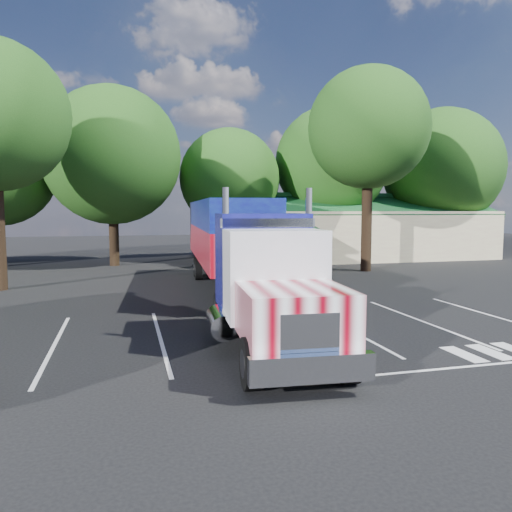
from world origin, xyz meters
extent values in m
plane|color=black|center=(0.00, 0.00, 0.00)|extent=(120.00, 120.00, 0.00)
cube|color=beige|center=(14.00, 18.00, 2.00)|extent=(24.00, 11.00, 4.00)
cube|color=#175027|center=(14.00, 15.60, 4.50)|extent=(24.20, 6.25, 2.10)
cube|color=#175027|center=(14.00, 20.40, 4.50)|extent=(24.20, 6.25, 2.10)
cube|color=beige|center=(6.00, 12.30, 1.40)|extent=(5.00, 2.50, 2.80)
cube|color=#175027|center=(6.00, 11.00, 2.90)|extent=(5.40, 3.19, 0.80)
cylinder|color=black|center=(-13.00, 17.80, 2.00)|extent=(0.70, 0.70, 4.00)
cylinder|color=black|center=(-5.00, 16.20, 2.15)|extent=(0.70, 0.70, 4.30)
sphere|color=#194413|center=(-5.00, 16.20, 8.05)|extent=(10.00, 10.00, 10.00)
cylinder|color=black|center=(4.00, 17.50, 1.80)|extent=(0.70, 0.70, 3.60)
sphere|color=#194413|center=(4.00, 17.50, 6.60)|extent=(8.00, 8.00, 8.00)
cylinder|color=black|center=(13.00, 18.00, 2.25)|extent=(0.70, 0.70, 4.50)
sphere|color=#194413|center=(13.00, 18.00, 8.10)|extent=(9.60, 9.60, 9.60)
cylinder|color=black|center=(23.00, 16.80, 1.95)|extent=(0.70, 0.70, 3.90)
sphere|color=#194413|center=(23.00, 16.80, 7.80)|extent=(10.40, 10.40, 10.40)
cylinder|color=black|center=(11.50, 8.50, 3.25)|extent=(0.70, 0.70, 6.50)
sphere|color=#194413|center=(11.50, 8.50, 9.50)|extent=(8.00, 8.00, 8.00)
cube|color=black|center=(-0.07, -8.01, 0.84)|extent=(1.72, 7.88, 0.28)
cube|color=white|center=(-0.39, -12.19, 0.73)|extent=(2.81, 0.49, 0.61)
cube|color=white|center=(-0.37, -11.96, 1.40)|extent=(1.35, 0.24, 1.01)
cube|color=white|center=(-0.27, -10.68, 1.62)|extent=(2.77, 2.87, 1.28)
cube|color=silver|center=(-0.10, -8.46, 2.29)|extent=(2.92, 2.00, 2.57)
cube|color=black|center=(-0.16, -9.18, 2.85)|extent=(2.57, 0.29, 1.12)
cube|color=white|center=(-0.03, -7.51, 3.74)|extent=(2.90, 0.34, 0.28)
cube|color=#0B0C4E|center=(0.05, -6.45, 2.51)|extent=(2.96, 2.44, 3.02)
cylinder|color=white|center=(-1.30, -7.36, 2.90)|extent=(0.22, 0.22, 3.80)
cylinder|color=white|center=(1.26, -7.55, 2.90)|extent=(0.22, 0.22, 3.80)
cylinder|color=white|center=(-1.56, -7.78, 0.84)|extent=(0.87, 1.84, 0.74)
cylinder|color=white|center=(1.45, -8.02, 0.84)|extent=(0.87, 1.84, 0.74)
cube|color=white|center=(0.81, 3.23, 2.40)|extent=(4.00, 14.48, 1.68)
cube|color=#0D0A63|center=(0.81, 3.23, 3.91)|extent=(4.00, 14.48, 1.34)
cube|color=black|center=(1.17, 7.91, 0.95)|extent=(1.64, 4.00, 0.39)
cube|color=black|center=(-0.44, -2.72, 0.78)|extent=(0.14, 0.14, 1.56)
cube|color=black|center=(1.12, -2.84, 0.78)|extent=(0.14, 0.14, 1.56)
cube|color=white|center=(1.37, 10.47, 0.50)|extent=(2.68, 0.34, 0.13)
cylinder|color=black|center=(-1.49, -11.15, 0.61)|extent=(0.48, 1.25, 1.23)
cylinder|color=black|center=(0.85, -11.33, 0.61)|extent=(0.48, 1.25, 1.23)
cylinder|color=black|center=(-1.09, -6.03, 0.61)|extent=(0.48, 1.25, 1.23)
cylinder|color=black|center=(1.25, -6.21, 0.61)|extent=(0.48, 1.25, 1.23)
cylinder|color=black|center=(-0.99, -4.80, 0.61)|extent=(0.48, 1.25, 1.23)
cylinder|color=black|center=(1.34, -4.98, 0.61)|extent=(0.48, 1.25, 1.23)
cylinder|color=black|center=(-0.07, 7.11, 0.61)|extent=(0.48, 1.25, 1.23)
cylinder|color=black|center=(2.27, 6.93, 0.61)|extent=(0.48, 1.25, 1.23)
cylinder|color=black|center=(0.03, 8.45, 0.61)|extent=(0.48, 1.25, 1.23)
cylinder|color=black|center=(2.37, 8.26, 0.61)|extent=(0.48, 1.25, 1.23)
imported|color=black|center=(1.60, -3.00, 0.75)|extent=(0.43, 0.59, 1.49)
imported|color=black|center=(4.48, 1.07, 0.46)|extent=(0.67, 1.79, 0.93)
imported|color=#93969A|center=(5.00, 10.86, 0.70)|extent=(4.46, 2.43, 1.39)
camera|label=1|loc=(-4.23, -22.00, 4.15)|focal=35.00mm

